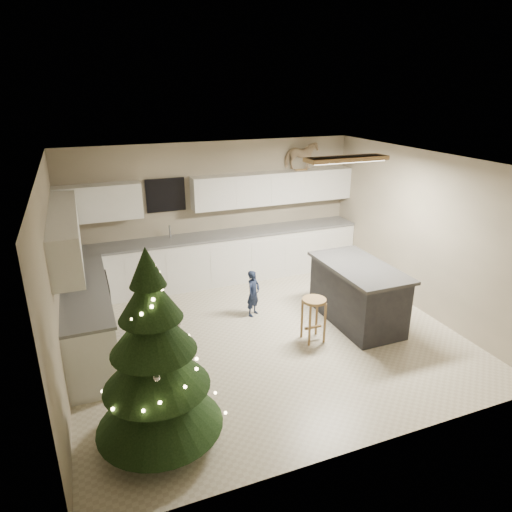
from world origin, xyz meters
name	(u,v)px	position (x,y,z in m)	size (l,w,h in m)	color
ground_plane	(265,335)	(0.00, 0.00, 0.00)	(5.50, 5.50, 0.00)	beige
room_shell	(267,223)	(0.02, 0.00, 1.75)	(5.52, 5.02, 2.61)	tan
cabinetry	(178,260)	(-0.91, 1.65, 0.76)	(5.50, 3.20, 2.00)	white
island	(357,293)	(1.52, -0.12, 0.48)	(0.90, 1.70, 0.95)	black
bar_stool	(314,309)	(0.61, -0.39, 0.50)	(0.35, 0.35, 0.66)	olive
christmas_tree	(156,368)	(-1.85, -1.60, 0.89)	(1.36, 1.31, 2.17)	#3F2816
toddler	(253,293)	(0.08, 0.67, 0.39)	(0.28, 0.19, 0.77)	black
rocking_horse	(301,156)	(1.71, 2.33, 2.28)	(0.66, 0.41, 0.54)	olive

